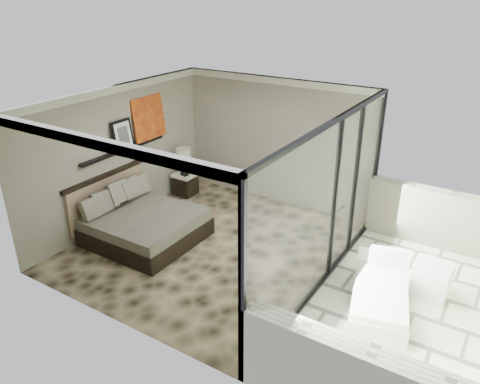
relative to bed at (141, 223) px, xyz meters
The scene contains 14 objects.
floor 1.43m from the bed, 19.04° to the left, with size 5.00×5.00×0.00m, color black.
ceiling 2.83m from the bed, 19.04° to the left, with size 4.50×5.00×0.02m, color silver.
back_wall 3.40m from the bed, 65.87° to the left, with size 4.50×0.02×2.80m, color gray.
left_wall 1.49m from the bed, 153.68° to the left, with size 0.02×5.00×2.80m, color gray.
glass_wall 3.75m from the bed, ahead, with size 0.08×5.00×2.80m, color white.
terrace_slab 5.10m from the bed, ahead, with size 3.00×5.00×0.12m, color beige.
picture_ledge 1.56m from the bed, 147.16° to the left, with size 0.12×2.20×0.05m, color black.
bed is the anchor object (origin of this frame).
nightstand 2.18m from the bed, 105.72° to the left, with size 0.49×0.49×0.49m, color black.
table_lamp 2.22m from the bed, 105.71° to the left, with size 0.34×0.34×0.63m.
abstract_canvas 2.30m from the bed, 123.00° to the left, with size 0.04×0.90×0.90m, color red.
framed_print 1.79m from the bed, 147.61° to the left, with size 0.03×0.50×0.60m, color black.
ottoman 5.28m from the bed, 12.45° to the left, with size 0.53×0.53×0.53m, color silver.
lounger 4.58m from the bed, ahead, with size 1.21×1.79×0.64m.
Camera 1 is at (4.58, -6.20, 4.55)m, focal length 35.00 mm.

